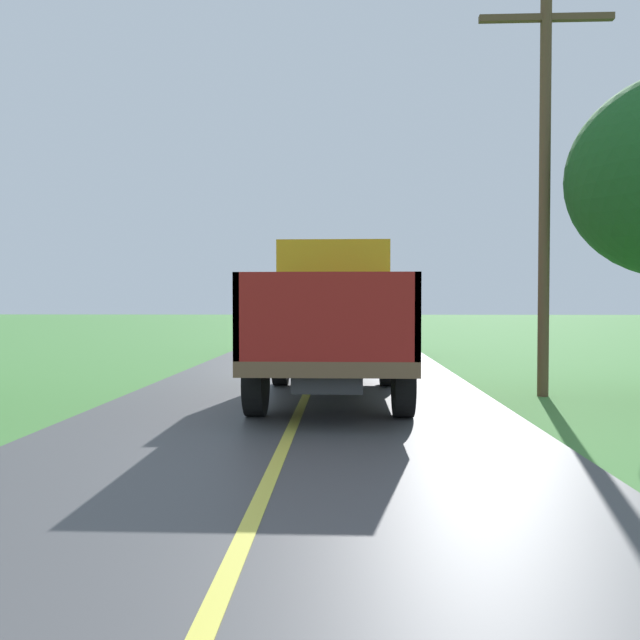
{
  "coord_description": "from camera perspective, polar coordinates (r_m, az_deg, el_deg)",
  "views": [
    {
      "loc": [
        0.7,
        1.32,
        1.69
      ],
      "look_at": [
        0.23,
        12.5,
        1.4
      ],
      "focal_mm": 35.05,
      "sensor_mm": 36.0,
      "label": 1
    }
  ],
  "objects": [
    {
      "name": "banana_truck_near",
      "position": [
        11.35,
        1.18,
        0.41
      ],
      "size": [
        2.38,
        5.82,
        2.8
      ],
      "color": "#2D2D30",
      "rests_on": "road_surface"
    },
    {
      "name": "banana_truck_far",
      "position": [
        22.01,
        1.6,
        0.89
      ],
      "size": [
        2.38,
        5.81,
        2.8
      ],
      "color": "#2D2D30",
      "rests_on": "road_surface"
    },
    {
      "name": "utility_pole_roadside",
      "position": [
        12.3,
        19.83,
        12.07
      ],
      "size": [
        2.4,
        0.2,
        7.25
      ],
      "color": "brown",
      "rests_on": "ground"
    }
  ]
}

